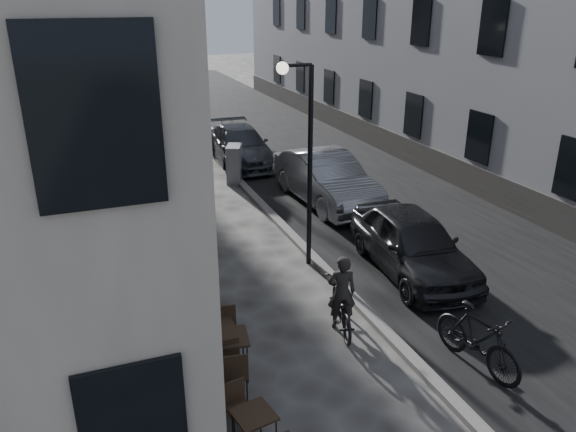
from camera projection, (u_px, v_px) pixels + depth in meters
ground at (449, 414)px, 9.30m from camera, size 120.00×120.00×0.00m
road at (301, 154)px, 24.48m from camera, size 7.30×60.00×0.00m
kerb at (219, 161)px, 23.24m from camera, size 0.25×60.00×0.12m
streetlamp_near at (304, 145)px, 13.30m from camera, size 0.90×0.28×5.09m
streetlamp_far at (196, 79)px, 23.72m from camera, size 0.90×0.28×5.09m
tree_near at (181, 37)px, 25.80m from camera, size 2.40×2.40×5.70m
tree_far at (160, 30)px, 31.01m from camera, size 2.40×2.40×5.70m
bistro_set_a at (254, 428)px, 8.39m from camera, size 0.67×1.46×0.83m
bistro_set_b at (229, 352)px, 10.06m from camera, size 0.77×1.71×0.98m
bistro_set_c at (217, 338)px, 10.52m from camera, size 0.63×1.55×0.92m
utility_cabinet at (234, 164)px, 20.61m from camera, size 0.82×1.04×1.37m
bicycle at (341, 306)px, 11.56m from camera, size 1.14×2.00×0.99m
cyclist_rider at (342, 292)px, 11.44m from camera, size 0.67×0.53×1.62m
pedestrian_near at (188, 261)px, 12.80m from camera, size 0.97×0.90×1.61m
pedestrian_mid at (176, 217)px, 15.43m from camera, size 1.04×0.67×1.52m
pedestrian_far at (144, 202)px, 16.46m from camera, size 0.95×0.40×1.61m
car_near at (412, 243)px, 13.82m from camera, size 2.28×4.72×1.55m
car_mid at (326, 179)px, 18.44m from camera, size 2.00×5.15×1.67m
car_far at (240, 146)px, 22.87m from camera, size 2.23×5.11×1.46m
moped at (478, 339)px, 10.26m from camera, size 0.87×2.07×1.21m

